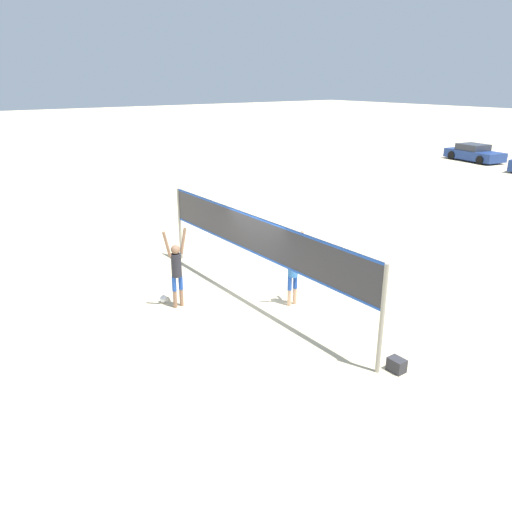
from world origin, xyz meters
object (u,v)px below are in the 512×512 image
(player_spiker, at_px, (176,267))
(gear_bag, at_px, (397,365))
(volleyball_net, at_px, (256,240))
(volleyball, at_px, (164,299))
(parked_car_mid, at_px, (474,153))
(player_blocker, at_px, (293,268))

(player_spiker, xyz_separation_m, gear_bag, (5.72, 2.31, -1.04))
(volleyball_net, relative_size, gear_bag, 24.65)
(volleyball, bearing_deg, player_spiker, 24.65)
(volleyball_net, bearing_deg, parked_car_mid, 110.82)
(player_spiker, bearing_deg, parked_car_mid, 17.91)
(volleyball_net, bearing_deg, player_blocker, 42.32)
(player_blocker, distance_m, gear_bag, 4.08)
(volleyball_net, distance_m, player_spiker, 2.29)
(volleyball_net, distance_m, parked_car_mid, 30.71)
(gear_bag, height_order, parked_car_mid, parked_car_mid)
(player_blocker, height_order, parked_car_mid, player_blocker)
(parked_car_mid, bearing_deg, player_spiker, -61.88)
(player_spiker, bearing_deg, player_blocker, -33.77)
(player_spiker, height_order, parked_car_mid, player_spiker)
(parked_car_mid, bearing_deg, player_blocker, -57.15)
(gear_bag, bearing_deg, player_blocker, 175.07)
(volleyball_net, distance_m, volleyball, 3.15)
(volleyball_net, height_order, gear_bag, volleyball_net)
(volleyball_net, height_order, parked_car_mid, volleyball_net)
(volleyball_net, height_order, player_spiker, volleyball_net)
(gear_bag, bearing_deg, parked_car_mid, 118.88)
(volleyball_net, bearing_deg, player_spiker, -117.24)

